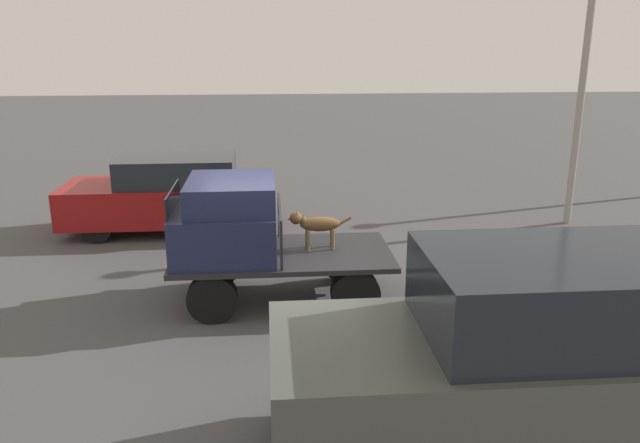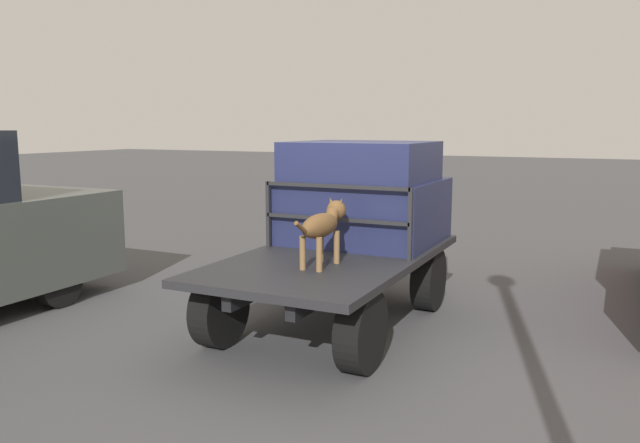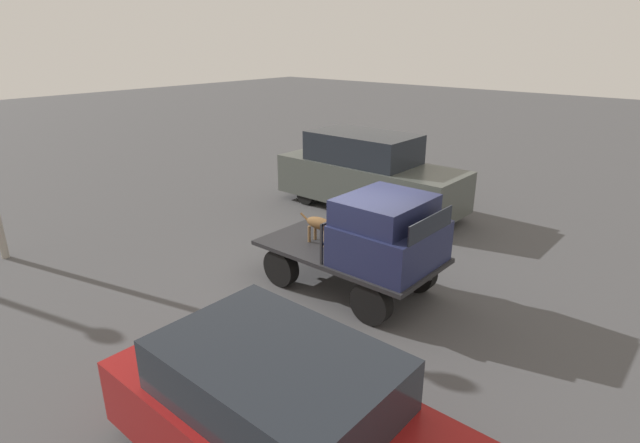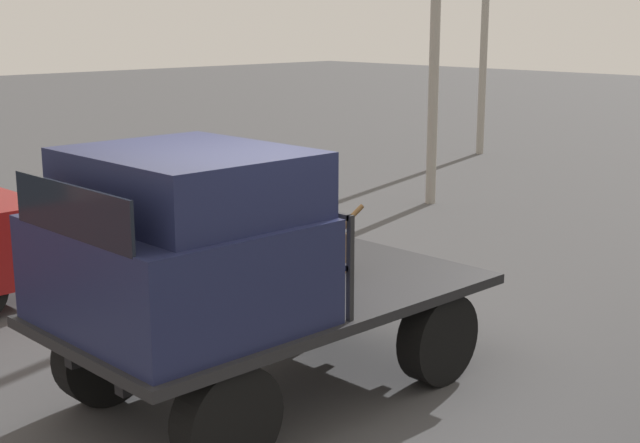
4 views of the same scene
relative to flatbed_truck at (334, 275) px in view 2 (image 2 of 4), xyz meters
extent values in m
plane|color=#474749|center=(0.00, 0.00, -0.58)|extent=(80.00, 80.00, 0.00)
cylinder|color=black|center=(1.08, 0.76, -0.20)|extent=(0.75, 0.24, 0.75)
cylinder|color=black|center=(1.08, -0.76, -0.20)|extent=(0.75, 0.24, 0.75)
cylinder|color=black|center=(-1.08, 0.76, -0.20)|extent=(0.75, 0.24, 0.75)
cylinder|color=black|center=(-1.08, -0.76, -0.20)|extent=(0.75, 0.24, 0.75)
cube|color=black|center=(0.00, 0.32, 0.07)|extent=(3.19, 0.10, 0.18)
cube|color=black|center=(0.00, -0.32, 0.07)|extent=(3.19, 0.10, 0.18)
cube|color=#232326|center=(0.00, 0.00, 0.20)|extent=(3.47, 1.85, 0.08)
cube|color=#1E2347|center=(0.89, 0.00, 0.61)|extent=(1.58, 1.73, 0.74)
cube|color=#1E2347|center=(0.78, 0.00, 1.21)|extent=(1.34, 1.59, 0.46)
cube|color=black|center=(1.68, 0.00, 1.14)|extent=(0.02, 1.42, 0.34)
cube|color=#232326|center=(0.03, 0.84, 0.62)|extent=(0.04, 0.04, 0.76)
cube|color=#232326|center=(0.03, -0.84, 0.62)|extent=(0.04, 0.04, 0.76)
cube|color=#232326|center=(0.03, 0.00, 0.98)|extent=(0.04, 1.69, 0.04)
cube|color=#232326|center=(0.03, 0.00, 0.62)|extent=(0.04, 1.69, 0.04)
cylinder|color=brown|center=(-0.41, -0.04, 0.40)|extent=(0.06, 0.06, 0.33)
cylinder|color=brown|center=(-0.41, -0.22, 0.40)|extent=(0.06, 0.06, 0.33)
cylinder|color=brown|center=(-0.82, -0.04, 0.40)|extent=(0.06, 0.06, 0.33)
cylinder|color=brown|center=(-0.82, -0.22, 0.40)|extent=(0.06, 0.06, 0.33)
ellipsoid|color=brown|center=(-0.61, -0.13, 0.65)|extent=(0.65, 0.24, 0.24)
sphere|color=brown|center=(-0.43, -0.13, 0.61)|extent=(0.11, 0.11, 0.11)
cylinder|color=brown|center=(-0.34, -0.13, 0.71)|extent=(0.17, 0.13, 0.16)
sphere|color=brown|center=(-0.23, -0.13, 0.76)|extent=(0.20, 0.20, 0.20)
cone|color=brown|center=(-0.14, -0.13, 0.74)|extent=(0.11, 0.11, 0.11)
cone|color=brown|center=(-0.24, -0.07, 0.84)|extent=(0.06, 0.08, 0.10)
cone|color=brown|center=(-0.24, -0.19, 0.84)|extent=(0.06, 0.08, 0.10)
cylinder|color=brown|center=(-0.99, -0.13, 0.67)|extent=(0.28, 0.04, 0.18)
cylinder|color=black|center=(-0.79, 3.34, -0.28)|extent=(0.60, 0.20, 0.60)
camera|label=1|loc=(0.20, 9.46, 3.50)|focal=35.00mm
camera|label=2|loc=(-6.06, -2.77, 1.62)|focal=35.00mm
camera|label=3|loc=(5.27, -6.99, 4.03)|focal=28.00mm
camera|label=4|loc=(4.33, 4.99, 2.31)|focal=50.00mm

